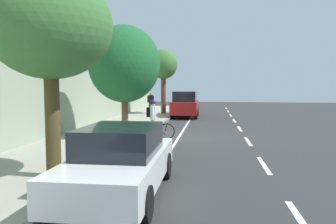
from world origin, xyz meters
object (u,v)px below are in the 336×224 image
Objects in this scene: parked_suv_red_nearest at (185,104)px; cyclist_with_backpack at (152,114)px; bicycle_at_curb at (155,131)px; street_tree_near_cyclist at (163,65)px; parked_sedan_white_second at (121,161)px; street_tree_mid_block at (124,64)px; street_tree_far_end at (50,27)px; fire_hydrant at (126,131)px; pedestrian_on_phone at (151,101)px.

cyclist_with_backpack is at bearing 85.71° from parked_suv_red_nearest.
street_tree_near_cyclist reaches higher than bicycle_at_curb.
street_tree_near_cyclist is (1.89, -1.27, 3.03)m from parked_suv_red_nearest.
bicycle_at_curb is at bearing -85.88° from parked_sedan_white_second.
cyclist_with_backpack is at bearing -151.02° from street_tree_mid_block.
street_tree_far_end is 6.05m from fire_hydrant.
bicycle_at_curb is at bearing -172.21° from street_tree_mid_block.
parked_sedan_white_second is at bearing 94.12° from bicycle_at_curb.
street_tree_near_cyclist is 11.80m from street_tree_mid_block.
fire_hydrant reaches higher than bicycle_at_curb.
street_tree_near_cyclist is at bearing -33.91° from parked_suv_red_nearest.
cyclist_with_backpack is 2.33m from fire_hydrant.
parked_suv_red_nearest is at bearing -94.29° from cyclist_with_backpack.
street_tree_far_end is at bearing 90.00° from street_tree_near_cyclist.
street_tree_mid_block is (1.15, 0.63, 2.29)m from cyclist_with_backpack.
parked_sedan_white_second is 7.98m from cyclist_with_backpack.
cyclist_with_backpack is (0.74, 9.88, 0.05)m from parked_suv_red_nearest.
fire_hydrant is at bearing 96.96° from pedestrian_on_phone.
street_tree_near_cyclist is 13.78m from fire_hydrant.
parked_sedan_white_second is 19.46m from street_tree_near_cyclist.
parked_sedan_white_second is 7.52m from bicycle_at_curb.
bicycle_at_curb is at bearing 116.60° from cyclist_with_backpack.
street_tree_far_end is at bearing 93.81° from pedestrian_on_phone.
parked_suv_red_nearest is 12.15m from fire_hydrant.
parked_sedan_white_second is 20.70m from pedestrian_on_phone.
street_tree_near_cyclist reaches higher than street_tree_mid_block.
street_tree_mid_block is at bearing 90.00° from street_tree_near_cyclist.
parked_suv_red_nearest is at bearing 140.61° from pedestrian_on_phone.
bicycle_at_curb is at bearing -101.34° from street_tree_far_end.
parked_sedan_white_second is at bearing 160.88° from street_tree_far_end.
street_tree_near_cyclist is 1.04× the size of street_tree_far_end.
cyclist_with_backpack reaches higher than fire_hydrant.
parked_sedan_white_second is 2.50× the size of cyclist_with_backpack.
cyclist_with_backpack is at bearing -84.50° from parked_sedan_white_second.
street_tree_mid_block is at bearing 7.79° from bicycle_at_curb.
cyclist_with_backpack reaches higher than parked_sedan_white_second.
parked_suv_red_nearest is 1.07× the size of parked_sedan_white_second.
street_tree_far_end is at bearing 81.05° from cyclist_with_backpack.
street_tree_mid_block reaches higher than parked_suv_red_nearest.
street_tree_near_cyclist is 3.50m from pedestrian_on_phone.
parked_sedan_white_second is at bearing 90.07° from parked_suv_red_nearest.
bicycle_at_curb is at bearing 96.73° from street_tree_near_cyclist.
cyclist_with_backpack is 2.10× the size of fire_hydrant.
street_tree_near_cyclist reaches higher than street_tree_far_end.
parked_suv_red_nearest is at bearing -89.93° from parked_sedan_white_second.
parked_sedan_white_second is 7.98m from street_tree_mid_block.
street_tree_near_cyclist is at bearing 134.04° from pedestrian_on_phone.
street_tree_near_cyclist is 6.18× the size of fire_hydrant.
street_tree_near_cyclist is (1.37, -11.60, 3.68)m from bicycle_at_curb.
street_tree_mid_block is 13.40m from pedestrian_on_phone.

